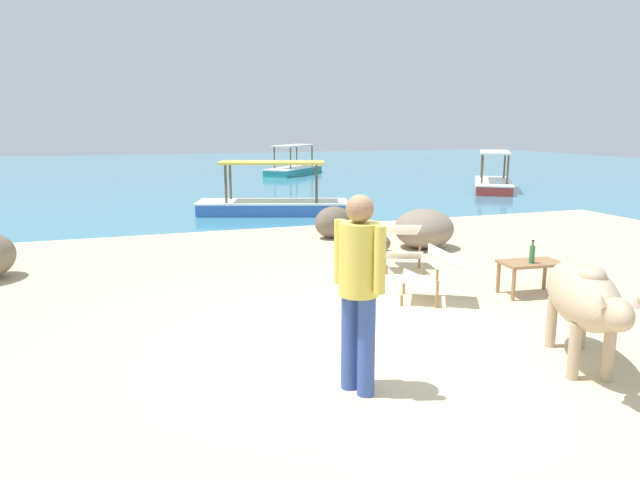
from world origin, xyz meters
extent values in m
cube|color=#CCB78E|center=(0.00, 0.00, 0.02)|extent=(18.00, 14.00, 0.04)
cube|color=teal|center=(0.00, 22.00, 0.00)|extent=(60.00, 36.00, 0.03)
cylinder|color=tan|center=(1.67, -1.17, 0.29)|extent=(0.10, 0.10, 0.50)
cylinder|color=tan|center=(1.42, -1.05, 0.29)|extent=(0.10, 0.10, 0.50)
cylinder|color=tan|center=(2.00, -0.50, 0.29)|extent=(0.10, 0.10, 0.50)
cylinder|color=tan|center=(1.75, -0.38, 0.29)|extent=(0.10, 0.10, 0.50)
ellipsoid|color=tan|center=(1.71, -0.78, 0.69)|extent=(1.06, 1.45, 0.54)
ellipsoid|color=tan|center=(1.33, -1.53, 0.78)|extent=(0.36, 0.42, 0.25)
cone|color=tan|center=(1.45, -1.59, 0.89)|extent=(0.12, 0.12, 0.09)
cone|color=tan|center=(1.22, -1.48, 0.89)|extent=(0.12, 0.12, 0.09)
ellipsoid|color=tan|center=(1.60, -0.99, 0.92)|extent=(0.31, 0.32, 0.18)
cube|color=olive|center=(2.72, 1.16, 0.46)|extent=(0.80, 0.51, 0.04)
cylinder|color=olive|center=(3.07, 1.31, 0.24)|extent=(0.05, 0.05, 0.40)
cylinder|color=olive|center=(3.04, 0.95, 0.24)|extent=(0.05, 0.05, 0.40)
cylinder|color=olive|center=(2.40, 1.37, 0.24)|extent=(0.05, 0.05, 0.40)
cylinder|color=olive|center=(2.36, 1.01, 0.24)|extent=(0.05, 0.05, 0.40)
cylinder|color=#2D6B38|center=(2.67, 1.09, 0.59)|extent=(0.07, 0.07, 0.22)
cylinder|color=#2D6B38|center=(2.67, 1.09, 0.73)|extent=(0.03, 0.03, 0.06)
cylinder|color=black|center=(2.67, 1.09, 0.76)|extent=(0.03, 0.03, 0.02)
cylinder|color=olive|center=(0.95, 1.26, 0.11)|extent=(0.04, 0.04, 0.14)
cylinder|color=olive|center=(1.21, 1.71, 0.11)|extent=(0.04, 0.04, 0.14)
cylinder|color=olive|center=(1.31, 1.05, 0.21)|extent=(0.04, 0.04, 0.34)
cylinder|color=olive|center=(1.57, 1.50, 0.21)|extent=(0.04, 0.04, 0.34)
cube|color=silver|center=(1.26, 1.38, 0.28)|extent=(0.63, 0.67, 0.21)
cube|color=silver|center=(1.53, 1.22, 0.61)|extent=(0.66, 0.68, 0.23)
cylinder|color=olive|center=(1.91, 2.49, 0.11)|extent=(0.04, 0.04, 0.14)
cylinder|color=olive|center=(1.43, 2.69, 0.11)|extent=(0.04, 0.04, 0.14)
cylinder|color=olive|center=(2.07, 2.88, 0.21)|extent=(0.04, 0.04, 0.34)
cylinder|color=olive|center=(1.59, 3.07, 0.21)|extent=(0.04, 0.04, 0.34)
cube|color=silver|center=(1.75, 2.78, 0.28)|extent=(0.64, 0.59, 0.21)
cube|color=silver|center=(1.87, 3.07, 0.61)|extent=(0.66, 0.62, 0.23)
cylinder|color=#334C99|center=(-0.46, -0.59, 0.45)|extent=(0.14, 0.14, 0.82)
cylinder|color=#334C99|center=(-0.38, -0.75, 0.45)|extent=(0.14, 0.14, 0.82)
cylinder|color=#DBC64C|center=(-0.42, -0.67, 1.15)|extent=(0.32, 0.32, 0.58)
cylinder|color=#DBC64C|center=(-0.51, -0.48, 1.18)|extent=(0.09, 0.09, 0.52)
cylinder|color=#DBC64C|center=(-0.33, -0.86, 1.18)|extent=(0.09, 0.09, 0.52)
sphere|color=#997051|center=(-0.42, -0.67, 1.55)|extent=(0.22, 0.22, 0.22)
ellipsoid|color=gray|center=(2.84, 4.16, 0.39)|extent=(1.30, 1.30, 0.69)
ellipsoid|color=#6B5B4C|center=(1.87, 4.08, 0.20)|extent=(0.71, 0.66, 0.32)
ellipsoid|color=#6B5B4C|center=(1.66, 5.56, 0.34)|extent=(0.99, 0.88, 0.60)
cube|color=teal|center=(5.06, 19.82, 0.16)|extent=(3.25, 3.39, 0.28)
cube|color=white|center=(5.06, 19.82, 0.32)|extent=(3.34, 3.48, 0.04)
cylinder|color=brown|center=(5.51, 20.87, 0.77)|extent=(0.06, 0.06, 0.95)
cylinder|color=brown|center=(6.08, 20.35, 0.77)|extent=(0.06, 0.06, 0.95)
cylinder|color=brown|center=(4.05, 19.28, 0.77)|extent=(0.06, 0.06, 0.95)
cylinder|color=brown|center=(4.61, 18.76, 0.77)|extent=(0.06, 0.06, 0.95)
cube|color=silver|center=(5.06, 19.82, 1.28)|extent=(2.39, 2.49, 0.06)
cube|color=#3866B7|center=(1.35, 9.04, 0.16)|extent=(3.76, 2.17, 0.28)
cube|color=white|center=(1.35, 9.04, 0.32)|extent=(3.85, 2.25, 0.04)
cylinder|color=brown|center=(2.49, 9.06, 0.77)|extent=(0.06, 0.06, 0.95)
cylinder|color=brown|center=(2.25, 8.33, 0.77)|extent=(0.06, 0.06, 0.95)
cylinder|color=brown|center=(0.44, 9.74, 0.77)|extent=(0.06, 0.06, 0.95)
cylinder|color=brown|center=(0.20, 9.01, 0.77)|extent=(0.06, 0.06, 0.95)
cube|color=#EFD14C|center=(1.35, 9.04, 1.28)|extent=(2.69, 1.68, 0.06)
cube|color=#C63833|center=(9.64, 11.74, 0.16)|extent=(2.91, 3.61, 0.28)
cube|color=white|center=(9.64, 11.74, 0.32)|extent=(3.00, 3.70, 0.04)
cylinder|color=brown|center=(9.36, 10.63, 0.77)|extent=(0.06, 0.06, 0.95)
cylinder|color=brown|center=(8.72, 11.06, 0.77)|extent=(0.06, 0.06, 0.95)
cylinder|color=brown|center=(10.56, 12.43, 0.77)|extent=(0.06, 0.06, 0.95)
cylinder|color=brown|center=(9.92, 12.86, 0.77)|extent=(0.06, 0.06, 0.95)
cube|color=silver|center=(9.64, 11.74, 1.28)|extent=(2.18, 2.62, 0.06)
camera|label=1|loc=(-2.15, -4.76, 2.19)|focal=32.61mm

